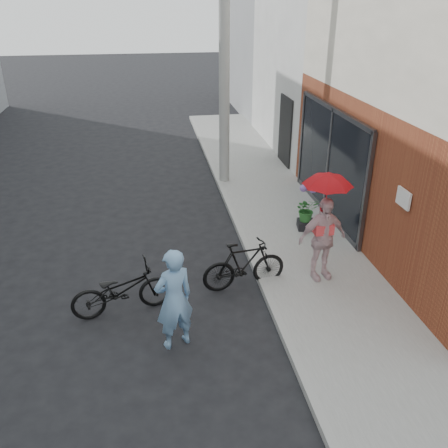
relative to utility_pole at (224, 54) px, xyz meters
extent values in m
plane|color=black|center=(-1.10, -6.00, -3.50)|extent=(80.00, 80.00, 0.00)
cube|color=gray|center=(1.00, -4.00, -3.44)|extent=(2.20, 24.00, 0.12)
cube|color=#9E9E99|center=(-0.16, -4.00, -3.44)|extent=(0.12, 24.00, 0.12)
cube|color=black|center=(2.06, -2.50, -2.14)|extent=(0.06, 3.80, 2.40)
cube|color=white|center=(2.06, -5.80, -1.68)|extent=(0.04, 0.40, 0.30)
cube|color=silver|center=(6.10, 3.00, 0.00)|extent=(8.00, 6.00, 7.00)
cube|color=gray|center=(6.10, 10.00, 0.00)|extent=(8.00, 8.00, 7.00)
cylinder|color=#9E9E99|center=(0.00, 0.00, 0.00)|extent=(0.28, 0.28, 7.00)
imported|color=#719EC9|center=(-1.84, -6.65, -2.67)|extent=(0.71, 0.59, 1.65)
imported|color=black|center=(-2.66, -5.68, -3.06)|extent=(1.76, 0.89, 0.88)
imported|color=black|center=(-0.50, -5.26, -3.03)|extent=(1.60, 0.65, 0.93)
imported|color=beige|center=(0.91, -5.32, -2.59)|extent=(0.98, 0.54, 1.58)
imported|color=red|center=(0.91, -5.32, -1.44)|extent=(0.82, 0.82, 0.72)
cube|color=black|center=(1.30, -3.34, -3.29)|extent=(0.41, 0.41, 0.19)
imported|color=#2C6E2D|center=(1.30, -3.34, -2.92)|extent=(0.49, 0.43, 0.55)
camera|label=1|loc=(-2.05, -12.46, 1.36)|focal=38.00mm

